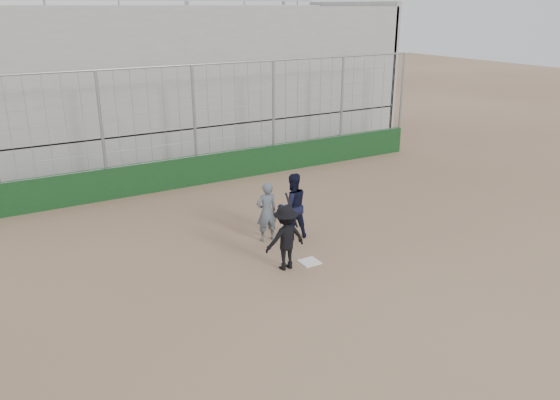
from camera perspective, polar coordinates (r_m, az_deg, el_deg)
ground at (r=13.11m, az=3.10°, el=-6.52°), size 90.00×90.00×0.00m
home_plate at (r=13.11m, az=3.10°, el=-6.48°), size 0.44×0.44×0.02m
backstop at (r=18.65m, az=-8.73°, el=4.45°), size 18.10×0.25×4.04m
bleachers at (r=22.88m, az=-13.74°, el=11.94°), size 20.25×6.70×6.98m
batter_at_plate at (r=12.51m, az=0.57°, el=-3.97°), size 0.99×0.72×1.70m
catcher_crouched at (r=14.14m, az=1.31°, el=-1.84°), size 0.88×0.69×1.20m
umpire at (r=14.03m, az=-1.41°, el=-1.55°), size 0.59×0.41×1.41m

